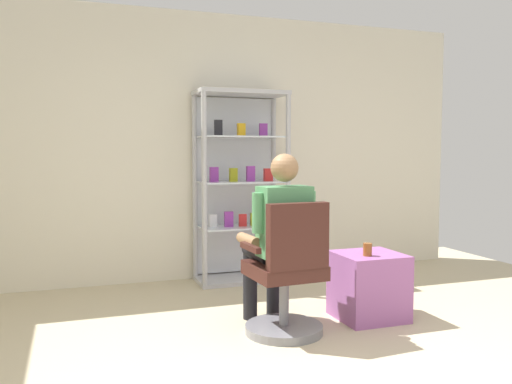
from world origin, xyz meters
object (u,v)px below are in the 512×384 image
at_px(office_chair, 287,281).
at_px(tea_glass, 368,250).
at_px(display_cabinet_main, 239,186).
at_px(seated_shopkeeper, 278,233).
at_px(storage_crate, 369,286).

relative_size(office_chair, tea_glass, 9.84).
distance_m(display_cabinet_main, tea_glass, 1.76).
relative_size(seated_shopkeeper, tea_glass, 13.22).
bearing_deg(seated_shopkeeper, display_cabinet_main, 82.95).
xyz_separation_m(display_cabinet_main, storage_crate, (0.57, -1.55, -0.70)).
distance_m(seated_shopkeeper, tea_glass, 0.72).
bearing_deg(seated_shopkeeper, tea_glass, -7.62).
bearing_deg(storage_crate, display_cabinet_main, 110.11).
distance_m(office_chair, seated_shopkeeper, 0.36).
xyz_separation_m(display_cabinet_main, tea_glass, (0.50, -1.64, -0.40)).
bearing_deg(tea_glass, storage_crate, 52.06).
bearing_deg(office_chair, tea_glass, 5.83).
bearing_deg(storage_crate, tea_glass, -127.94).
distance_m(office_chair, tea_glass, 0.71).
relative_size(storage_crate, tea_glass, 5.27).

